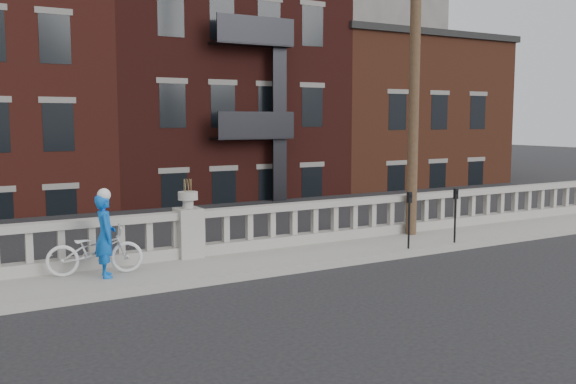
% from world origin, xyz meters
% --- Properties ---
extents(ground, '(120.00, 120.00, 0.00)m').
position_xyz_m(ground, '(0.00, 0.00, 0.00)').
color(ground, black).
rests_on(ground, ground).
extents(sidewalk, '(32.00, 2.20, 0.15)m').
position_xyz_m(sidewalk, '(0.00, 3.00, 0.07)').
color(sidewalk, gray).
rests_on(sidewalk, ground).
extents(balustrade, '(28.00, 0.34, 1.03)m').
position_xyz_m(balustrade, '(0.00, 3.95, 0.64)').
color(balustrade, gray).
rests_on(balustrade, sidewalk).
extents(planter_pedestal, '(0.55, 0.55, 1.76)m').
position_xyz_m(planter_pedestal, '(0.00, 3.95, 0.83)').
color(planter_pedestal, gray).
rests_on(planter_pedestal, sidewalk).
extents(lower_level, '(80.00, 44.00, 20.80)m').
position_xyz_m(lower_level, '(0.56, 23.04, 2.63)').
color(lower_level, '#605E59').
rests_on(lower_level, ground).
extents(utility_pole, '(1.60, 0.28, 10.00)m').
position_xyz_m(utility_pole, '(6.20, 3.60, 5.24)').
color(utility_pole, '#422D1E').
rests_on(utility_pole, sidewalk).
extents(parking_meter_c, '(0.10, 0.09, 1.36)m').
position_xyz_m(parking_meter_c, '(4.86, 2.15, 1.00)').
color(parking_meter_c, black).
rests_on(parking_meter_c, sidewalk).
extents(parking_meter_d, '(0.10, 0.09, 1.36)m').
position_xyz_m(parking_meter_d, '(6.36, 2.15, 1.00)').
color(parking_meter_d, black).
rests_on(parking_meter_d, sidewalk).
extents(bicycle, '(1.95, 1.03, 0.97)m').
position_xyz_m(bicycle, '(-2.22, 3.35, 0.64)').
color(bicycle, silver).
rests_on(bicycle, sidewalk).
extents(cyclist, '(0.47, 0.64, 1.64)m').
position_xyz_m(cyclist, '(-2.08, 3.04, 0.97)').
color(cyclist, blue).
rests_on(cyclist, sidewalk).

